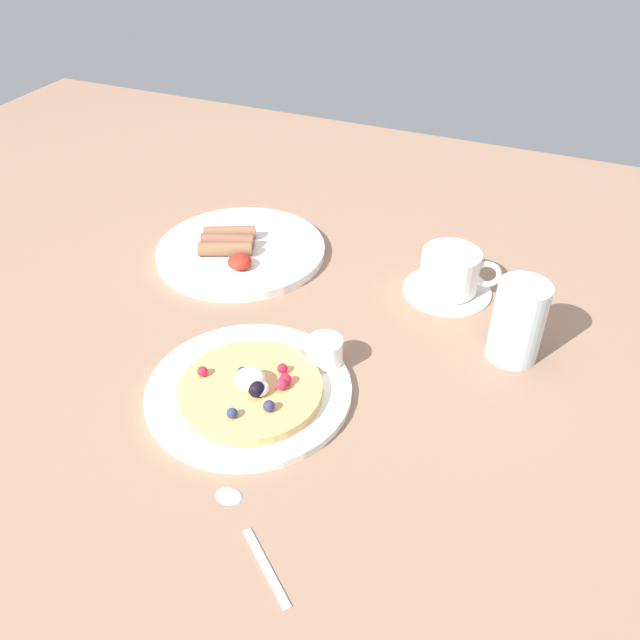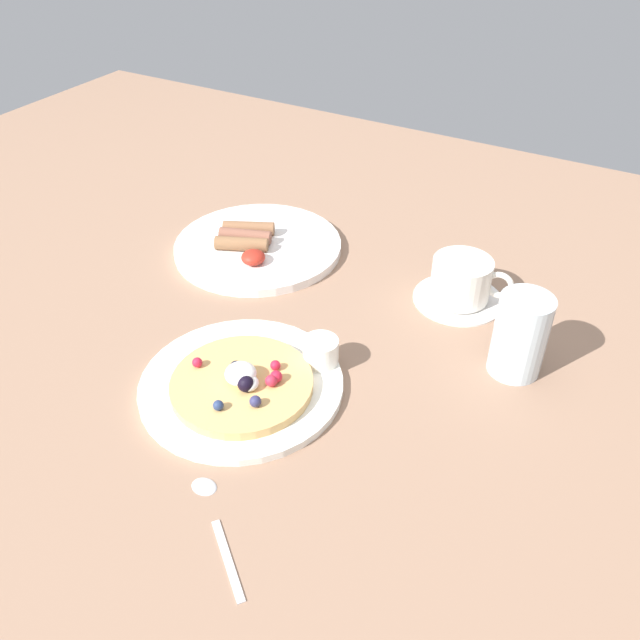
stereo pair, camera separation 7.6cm
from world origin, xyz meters
TOP-DOWN VIEW (x-y plane):
  - ground_plane at (0.00, 0.00)m, footprint 2.09×1.56m
  - pancake_plate at (-0.02, -0.10)m, footprint 0.25×0.25m
  - pancake_with_berries at (-0.01, -0.11)m, footprint 0.17×0.17m
  - syrup_ramekin at (0.04, -0.02)m, footprint 0.04×0.04m
  - breakfast_plate at (-0.18, 0.18)m, footprint 0.27×0.27m
  - fried_breakfast at (-0.20, 0.17)m, footprint 0.13×0.11m
  - coffee_saucer at (0.14, 0.21)m, footprint 0.13×0.13m
  - coffee_cup at (0.15, 0.21)m, footprint 0.12×0.08m
  - teaspoon at (0.06, -0.26)m, footprint 0.12×0.10m
  - water_glass at (0.26, 0.10)m, footprint 0.07×0.07m

SIDE VIEW (x-z plane):
  - ground_plane at x=0.00m, z-range -0.03..0.00m
  - teaspoon at x=0.06m, z-range 0.00..0.01m
  - coffee_saucer at x=0.14m, z-range 0.00..0.01m
  - pancake_plate at x=-0.02m, z-range 0.00..0.01m
  - breakfast_plate at x=-0.18m, z-range 0.00..0.01m
  - pancake_with_berries at x=-0.01m, z-range 0.00..0.04m
  - fried_breakfast at x=-0.20m, z-range 0.01..0.04m
  - syrup_ramekin at x=0.04m, z-range 0.01..0.04m
  - coffee_cup at x=0.15m, z-range 0.01..0.07m
  - water_glass at x=0.26m, z-range 0.00..0.11m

